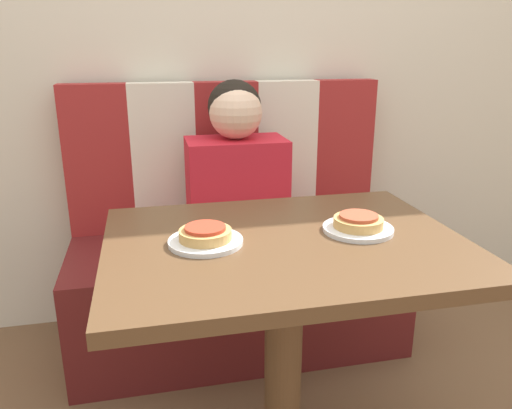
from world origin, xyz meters
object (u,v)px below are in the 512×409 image
at_px(plate_right, 358,229).
at_px(pizza_left, 205,233).
at_px(plate_left, 206,242).
at_px(person, 236,167).
at_px(pizza_right, 358,221).

bearing_deg(plate_right, pizza_left, 180.00).
height_order(plate_left, pizza_left, pizza_left).
xyz_separation_m(person, plate_right, (0.20, -0.66, -0.02)).
height_order(pizza_left, pizza_right, same).
distance_m(person, plate_right, 0.69).
bearing_deg(plate_right, person, 106.52).
relative_size(plate_right, pizza_left, 1.42).
bearing_deg(person, plate_left, -106.52).
bearing_deg(plate_right, plate_left, 180.00).
bearing_deg(pizza_right, plate_left, -180.00).
relative_size(plate_left, plate_right, 1.00).
distance_m(plate_left, pizza_left, 0.02).
relative_size(person, pizza_right, 4.84).
distance_m(plate_right, pizza_right, 0.02).
distance_m(plate_left, plate_right, 0.39).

